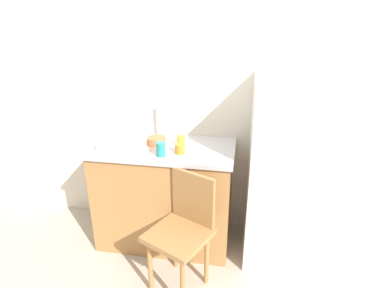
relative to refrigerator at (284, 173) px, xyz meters
The scene contains 12 objects.
back_wall 0.88m from the refrigerator, 150.27° to the left, with size 4.80×0.10×2.53m, color silver.
cabinet_base 1.04m from the refrigerator, behind, with size 1.15×0.60×0.89m, color #A87542.
countertop 1.00m from the refrigerator, behind, with size 1.19×0.64×0.04m, color #B7B7BC.
faucet 1.17m from the refrigerator, 166.71° to the left, with size 0.02×0.02×0.28m, color #B7B7BC.
refrigerator is the anchor object (origin of this frame).
chair 0.92m from the refrigerator, 146.09° to the right, with size 0.53×0.53×0.89m.
dish_tray 1.35m from the refrigerator, behind, with size 0.28×0.20×0.05m, color white.
terracotta_bowl 1.07m from the refrigerator, behind, with size 0.16×0.16×0.07m, color #C67042.
cup_orange 0.86m from the refrigerator, behind, with size 0.08×0.08×0.08m, color orange.
cup_teal 1.00m from the refrigerator, 168.16° to the right, with size 0.07×0.07×0.11m, color teal.
cup_white 1.50m from the refrigerator, behind, with size 0.06×0.06×0.07m, color white.
cup_yellow 0.88m from the refrigerator, behind, with size 0.07×0.07×0.08m, color yellow.
Camera 1 is at (0.28, -1.66, 1.88)m, focal length 28.71 mm.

